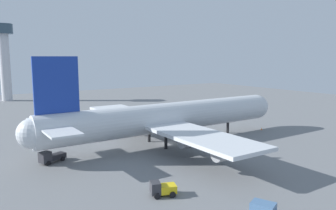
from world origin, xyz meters
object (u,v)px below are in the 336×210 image
at_px(cargo_airplane, 167,118).
at_px(cargo_container_fore, 263,210).
at_px(control_tower, 4,54).
at_px(cargo_loader, 162,188).
at_px(safety_cone_nose, 261,129).
at_px(pushback_tractor, 51,157).

bearing_deg(cargo_airplane, cargo_container_fore, -104.77).
bearing_deg(control_tower, cargo_airplane, -79.32).
relative_size(cargo_loader, safety_cone_nose, 7.29).
bearing_deg(cargo_airplane, pushback_tractor, 179.13).
bearing_deg(safety_cone_nose, control_tower, 114.80).
bearing_deg(cargo_airplane, cargo_loader, -124.94).
distance_m(cargo_airplane, safety_cone_nose, 30.35).
relative_size(cargo_container_fore, safety_cone_nose, 6.17).
xyz_separation_m(cargo_loader, control_tower, (-2.87, 128.41, 20.08)).
relative_size(pushback_tractor, cargo_loader, 1.31).
height_order(cargo_airplane, safety_cone_nose, cargo_airplane).
xyz_separation_m(cargo_airplane, pushback_tractor, (-26.39, 0.40, -4.96)).
xyz_separation_m(pushback_tractor, cargo_container_fore, (16.75, -36.93, -0.22)).
height_order(cargo_airplane, cargo_container_fore, cargo_airplane).
height_order(cargo_loader, cargo_container_fore, cargo_loader).
xyz_separation_m(pushback_tractor, safety_cone_nose, (56.07, -2.84, -0.87)).
bearing_deg(cargo_loader, cargo_airplane, 55.06).
bearing_deg(cargo_container_fore, cargo_airplane, 75.23).
distance_m(cargo_container_fore, control_tower, 142.69).
relative_size(pushback_tractor, control_tower, 0.16).
height_order(pushback_tractor, control_tower, control_tower).
bearing_deg(pushback_tractor, cargo_container_fore, -65.60).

